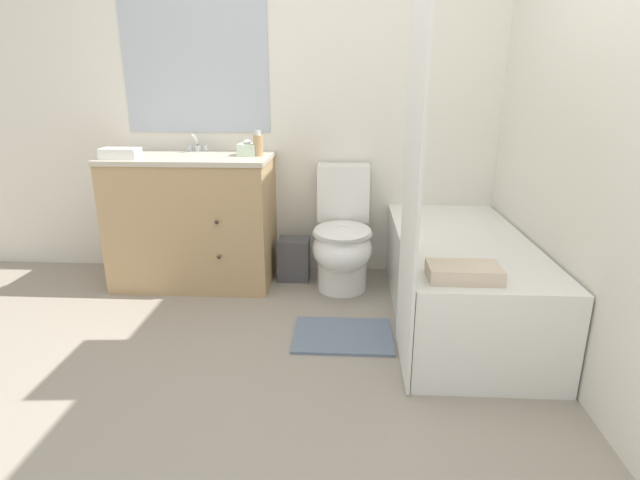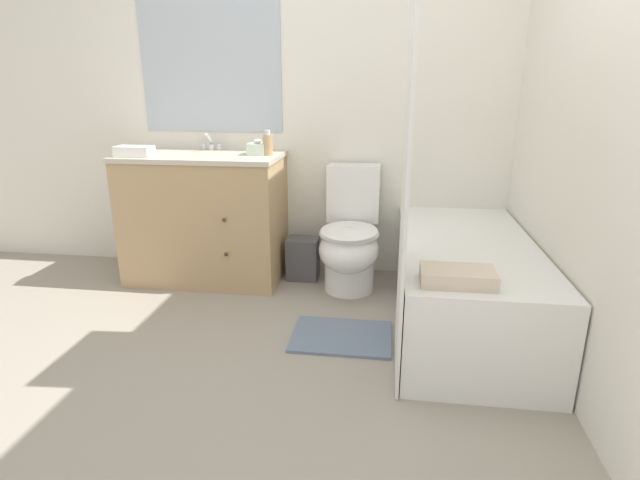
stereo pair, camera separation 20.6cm
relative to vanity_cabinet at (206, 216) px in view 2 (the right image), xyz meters
The scene contains 14 objects.
ground_plane 1.69m from the vanity_cabinet, 62.56° to the right, with size 14.00×14.00×0.00m, color gray.
wall_back 1.14m from the vanity_cabinet, 22.38° to the left, with size 8.00×0.06×2.50m.
wall_right 2.28m from the vanity_cabinet, 15.86° to the right, with size 0.05×2.73×2.50m.
vanity_cabinet is the anchor object (origin of this frame).
sink_faucet 0.49m from the vanity_cabinet, 90.00° to the left, with size 0.14×0.12×0.12m.
toilet 1.00m from the vanity_cabinet, ahead, with size 0.38×0.66×0.78m.
bathtub 1.74m from the vanity_cabinet, 16.45° to the right, with size 0.71×1.55×0.48m.
shower_curtain 1.72m from the vanity_cabinet, 37.94° to the right, with size 0.01×0.53×1.91m.
wastebasket 0.72m from the vanity_cabinet, ahead, with size 0.21×0.18×0.29m.
tissue_box 0.59m from the vanity_cabinet, ahead, with size 0.11×0.14×0.10m.
soap_dispenser 0.67m from the vanity_cabinet, ahead, with size 0.06×0.06×0.16m.
hand_towel_folded 0.61m from the vanity_cabinet, 154.30° to the right, with size 0.23×0.12×0.07m.
bath_towel_folded 1.89m from the vanity_cabinet, 35.68° to the right, with size 0.31×0.19×0.07m.
bath_mat 1.33m from the vanity_cabinet, 36.94° to the right, with size 0.53×0.40×0.02m.
Camera 2 is at (0.47, -1.69, 1.30)m, focal length 28.00 mm.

